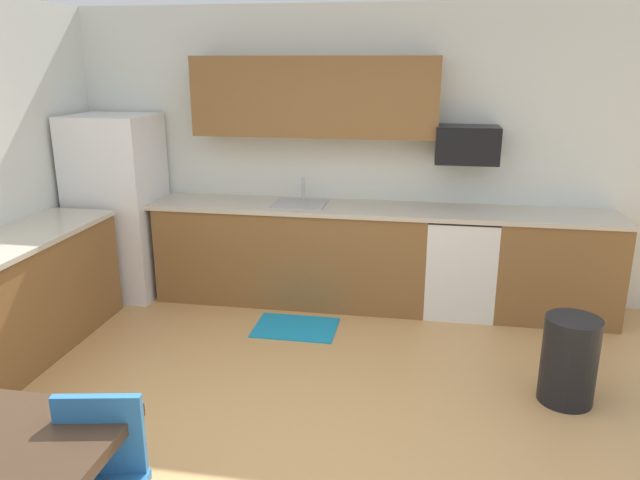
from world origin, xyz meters
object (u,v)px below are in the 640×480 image
object	(u,v)px
oven_range	(459,263)
trash_bin	(569,360)
refrigerator	(118,206)
microwave	(467,144)

from	to	relation	value
oven_range	trash_bin	bearing A→B (deg)	-65.75
refrigerator	trash_bin	size ratio (longest dim) A/B	2.89
refrigerator	microwave	distance (m)	3.30
microwave	trash_bin	xyz separation A→B (m)	(0.66, -1.56, -1.21)
oven_range	trash_bin	size ratio (longest dim) A/B	1.52
refrigerator	oven_range	bearing A→B (deg)	1.42
oven_range	trash_bin	distance (m)	1.61
microwave	trash_bin	distance (m)	2.08
microwave	refrigerator	bearing A→B (deg)	-176.81
microwave	oven_range	bearing A→B (deg)	-90.00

